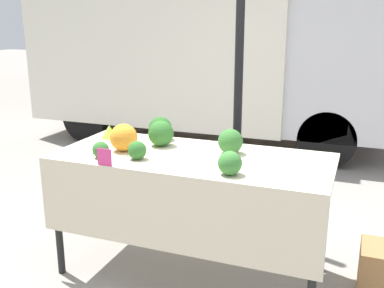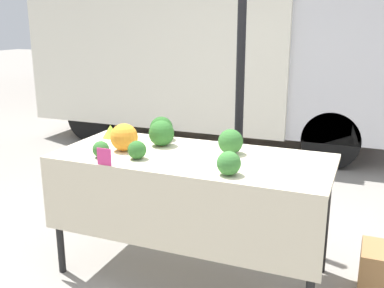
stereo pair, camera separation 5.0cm
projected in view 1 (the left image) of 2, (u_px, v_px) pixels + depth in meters
name	position (u px, v px, depth m)	size (l,w,h in m)	color
ground_plane	(192.00, 271.00, 3.25)	(40.00, 40.00, 0.00)	gray
tent_pole	(239.00, 79.00, 3.59)	(0.07, 0.07, 2.59)	black
parked_truck	(200.00, 43.00, 6.53)	(5.12, 1.82, 2.73)	silver
market_table	(188.00, 175.00, 2.99)	(1.85, 0.82, 0.88)	beige
orange_cauliflower	(124.00, 138.00, 3.10)	(0.19, 0.19, 0.19)	orange
romanesco_head	(109.00, 132.00, 3.45)	(0.13, 0.13, 0.10)	#93B238
broccoli_head_0	(137.00, 150.00, 2.92)	(0.12, 0.12, 0.12)	#2D6628
broccoli_head_1	(101.00, 150.00, 2.95)	(0.11, 0.11, 0.11)	#336B2D
broccoli_head_2	(230.00, 141.00, 3.04)	(0.17, 0.17, 0.17)	#336B2D
broccoli_head_3	(161.00, 133.00, 3.23)	(0.18, 0.18, 0.18)	#2D6628
broccoli_head_4	(160.00, 128.00, 3.40)	(0.18, 0.18, 0.18)	#285B23
broccoli_head_5	(230.00, 163.00, 2.62)	(0.14, 0.14, 0.14)	#387533
price_sign	(104.00, 157.00, 2.79)	(0.10, 0.01, 0.11)	#E53D84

